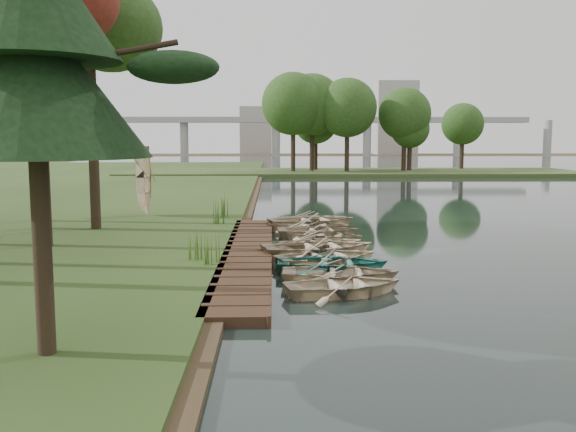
{
  "coord_description": "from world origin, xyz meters",
  "views": [
    {
      "loc": [
        -0.76,
        -21.1,
        4.03
      ],
      "look_at": [
        -0.22,
        1.51,
        1.28
      ],
      "focal_mm": 40.0,
      "sensor_mm": 36.0,
      "label": 1
    }
  ],
  "objects_px": {
    "rowboat_2": "(332,261)",
    "rowboat_0": "(344,282)",
    "boardwalk": "(248,255)",
    "rowboat_1": "(340,271)",
    "stored_rowboat": "(147,208)",
    "pine_tree": "(32,33)"
  },
  "relations": [
    {
      "from": "rowboat_0",
      "to": "stored_rowboat",
      "type": "distance_m",
      "value": 17.02
    },
    {
      "from": "rowboat_0",
      "to": "stored_rowboat",
      "type": "height_order",
      "value": "stored_rowboat"
    },
    {
      "from": "boardwalk",
      "to": "pine_tree",
      "type": "distance_m",
      "value": 12.03
    },
    {
      "from": "rowboat_1",
      "to": "stored_rowboat",
      "type": "height_order",
      "value": "stored_rowboat"
    },
    {
      "from": "rowboat_1",
      "to": "rowboat_2",
      "type": "bearing_deg",
      "value": 7.16
    },
    {
      "from": "rowboat_0",
      "to": "boardwalk",
      "type": "bearing_deg",
      "value": 14.26
    },
    {
      "from": "boardwalk",
      "to": "rowboat_1",
      "type": "distance_m",
      "value": 4.61
    },
    {
      "from": "pine_tree",
      "to": "rowboat_1",
      "type": "bearing_deg",
      "value": 48.04
    },
    {
      "from": "stored_rowboat",
      "to": "pine_tree",
      "type": "relative_size",
      "value": 0.39
    },
    {
      "from": "boardwalk",
      "to": "rowboat_1",
      "type": "height_order",
      "value": "rowboat_1"
    },
    {
      "from": "rowboat_2",
      "to": "pine_tree",
      "type": "distance_m",
      "value": 11.07
    },
    {
      "from": "rowboat_0",
      "to": "rowboat_2",
      "type": "height_order",
      "value": "rowboat_2"
    },
    {
      "from": "rowboat_2",
      "to": "rowboat_1",
      "type": "bearing_deg",
      "value": -175.35
    },
    {
      "from": "boardwalk",
      "to": "stored_rowboat",
      "type": "relative_size",
      "value": 4.77
    },
    {
      "from": "rowboat_0",
      "to": "rowboat_1",
      "type": "height_order",
      "value": "rowboat_1"
    },
    {
      "from": "rowboat_2",
      "to": "stored_rowboat",
      "type": "relative_size",
      "value": 1.0
    },
    {
      "from": "rowboat_2",
      "to": "rowboat_0",
      "type": "bearing_deg",
      "value": -178.36
    },
    {
      "from": "boardwalk",
      "to": "rowboat_2",
      "type": "bearing_deg",
      "value": -42.18
    },
    {
      "from": "stored_rowboat",
      "to": "pine_tree",
      "type": "distance_m",
      "value": 20.88
    },
    {
      "from": "stored_rowboat",
      "to": "pine_tree",
      "type": "height_order",
      "value": "pine_tree"
    },
    {
      "from": "rowboat_2",
      "to": "pine_tree",
      "type": "bearing_deg",
      "value": 144.23
    },
    {
      "from": "rowboat_0",
      "to": "pine_tree",
      "type": "bearing_deg",
      "value": 118.08
    }
  ]
}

